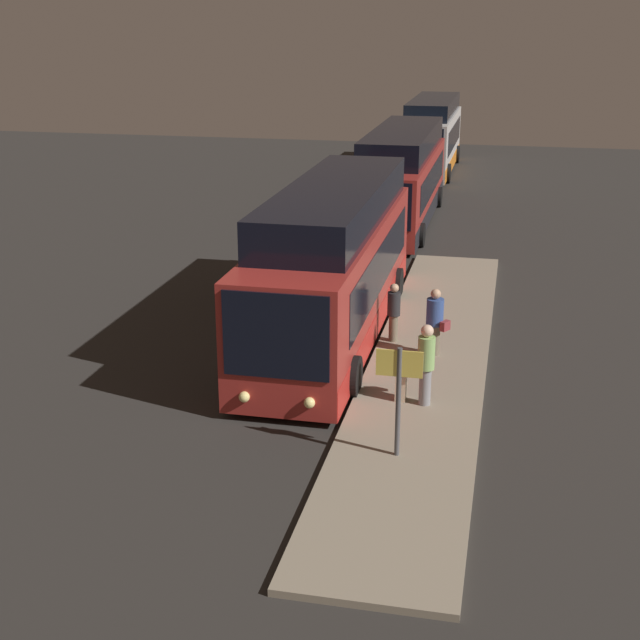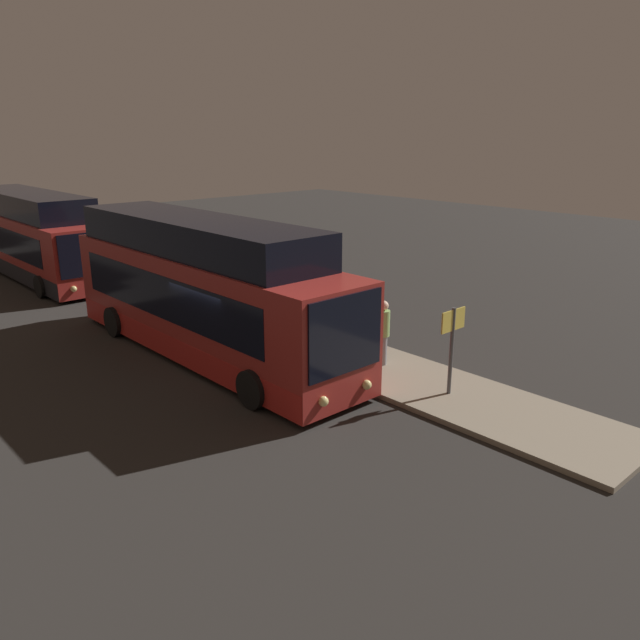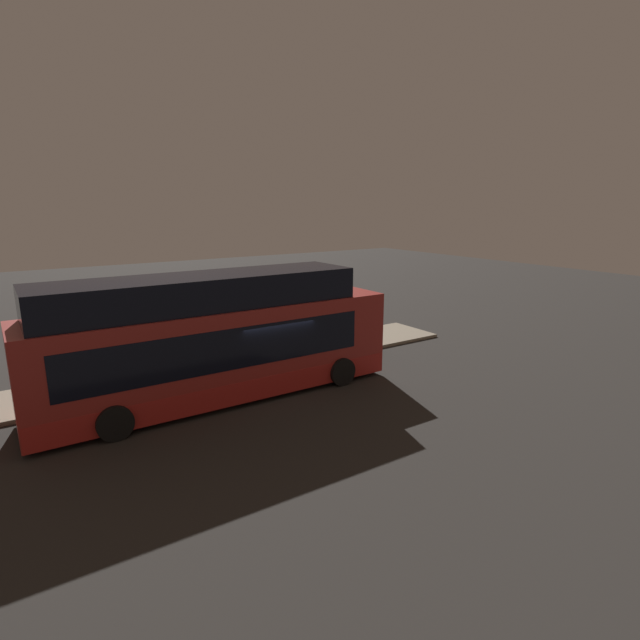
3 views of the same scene
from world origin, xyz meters
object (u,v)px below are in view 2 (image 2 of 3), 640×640
at_px(bus_second, 35,240).
at_px(passenger_with_bags, 307,311).
at_px(passenger_boarding, 263,315).
at_px(passenger_waiting, 382,330).
at_px(suitcase, 365,357).
at_px(bus_lead, 204,295).
at_px(sign_post, 452,337).

bearing_deg(bus_second, passenger_with_bags, 10.54).
xyz_separation_m(bus_second, passenger_with_bags, (15.47, 2.88, -0.64)).
relative_size(bus_second, passenger_boarding, 7.43).
height_order(passenger_waiting, passenger_with_bags, passenger_waiting).
xyz_separation_m(passenger_boarding, suitcase, (3.71, 0.68, -0.55)).
relative_size(bus_lead, passenger_with_bags, 6.80).
relative_size(passenger_boarding, passenger_with_bags, 0.91).
distance_m(bus_second, sign_post, 21.24).
xyz_separation_m(passenger_waiting, passenger_with_bags, (-3.08, -0.08, -0.09)).
bearing_deg(passenger_waiting, bus_second, 88.26).
xyz_separation_m(bus_lead, bus_second, (-14.15, -0.00, -0.13)).
bearing_deg(sign_post, bus_lead, -158.77).
bearing_deg(bus_lead, passenger_boarding, 72.29).
distance_m(bus_lead, passenger_with_bags, 3.26).
height_order(bus_lead, passenger_with_bags, bus_lead).
bearing_deg(suitcase, bus_second, -172.52).
height_order(bus_lead, sign_post, bus_lead).
height_order(passenger_boarding, suitcase, passenger_boarding).
bearing_deg(passenger_waiting, sign_post, -107.09).
relative_size(bus_second, sign_post, 5.22).
distance_m(bus_lead, passenger_boarding, 2.00).
xyz_separation_m(bus_lead, passenger_boarding, (0.55, 1.73, -0.83)).
height_order(bus_second, passenger_boarding, bus_second).
bearing_deg(passenger_boarding, sign_post, 170.25).
height_order(suitcase, sign_post, sign_post).
bearing_deg(passenger_with_bags, passenger_waiting, 30.41).
height_order(bus_second, sign_post, bus_second).
bearing_deg(passenger_boarding, passenger_with_bags, -141.95).
xyz_separation_m(passenger_boarding, passenger_waiting, (3.84, 1.23, 0.16)).
distance_m(bus_second, suitcase, 18.62).
relative_size(passenger_waiting, sign_post, 0.83).
bearing_deg(bus_second, passenger_boarding, 6.73).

